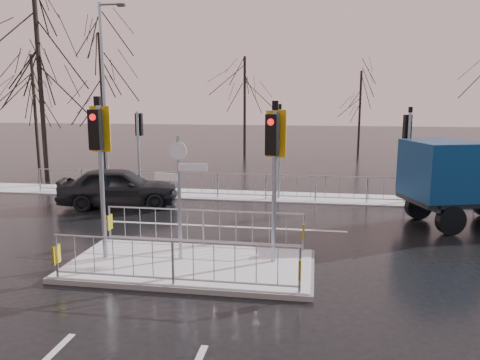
# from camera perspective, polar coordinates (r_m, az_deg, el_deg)

# --- Properties ---
(ground) EXTENTS (120.00, 120.00, 0.00)m
(ground) POSITION_cam_1_polar(r_m,az_deg,el_deg) (11.72, -6.07, -10.61)
(ground) COLOR black
(ground) RESTS_ON ground
(snow_verge) EXTENTS (30.00, 2.00, 0.04)m
(snow_verge) POSITION_cam_1_polar(r_m,az_deg,el_deg) (19.83, 0.46, -1.91)
(snow_verge) COLOR white
(snow_verge) RESTS_ON ground
(lane_markings) EXTENTS (8.00, 11.38, 0.01)m
(lane_markings) POSITION_cam_1_polar(r_m,az_deg,el_deg) (11.42, -6.51, -11.17)
(lane_markings) COLOR silver
(lane_markings) RESTS_ON ground
(traffic_island) EXTENTS (6.00, 3.04, 4.15)m
(traffic_island) POSITION_cam_1_polar(r_m,az_deg,el_deg) (11.60, -6.14, -8.78)
(traffic_island) COLOR slate
(traffic_island) RESTS_ON ground
(far_kerb_fixtures) EXTENTS (18.00, 0.65, 3.83)m
(far_kerb_fixtures) POSITION_cam_1_polar(r_m,az_deg,el_deg) (19.10, 1.10, 0.68)
(far_kerb_fixtures) COLOR #8F949C
(far_kerb_fixtures) RESTS_ON ground
(car_far_lane) EXTENTS (4.75, 2.81, 1.52)m
(car_far_lane) POSITION_cam_1_polar(r_m,az_deg,el_deg) (18.43, -14.57, -0.81)
(car_far_lane) COLOR black
(car_far_lane) RESTS_ON ground
(flatbed_truck) EXTENTS (6.33, 3.84, 2.76)m
(flatbed_truck) POSITION_cam_1_polar(r_m,az_deg,el_deg) (16.66, 25.55, -0.12)
(flatbed_truck) COLOR black
(flatbed_truck) RESTS_ON ground
(tree_near_a) EXTENTS (4.75, 4.75, 8.97)m
(tree_near_a) POSITION_cam_1_polar(r_m,az_deg,el_deg) (25.50, -23.36, 13.71)
(tree_near_a) COLOR black
(tree_near_a) RESTS_ON ground
(tree_near_b) EXTENTS (4.00, 4.00, 7.55)m
(tree_near_b) POSITION_cam_1_polar(r_m,az_deg,el_deg) (25.56, -16.53, 11.93)
(tree_near_b) COLOR black
(tree_near_b) RESTS_ON ground
(tree_near_c) EXTENTS (3.50, 3.50, 6.61)m
(tree_near_c) POSITION_cam_1_polar(r_m,az_deg,el_deg) (28.60, -23.86, 9.96)
(tree_near_c) COLOR black
(tree_near_c) RESTS_ON ground
(tree_far_a) EXTENTS (3.75, 3.75, 7.08)m
(tree_far_a) POSITION_cam_1_polar(r_m,az_deg,el_deg) (32.95, 0.58, 11.26)
(tree_far_a) COLOR black
(tree_far_a) RESTS_ON ground
(tree_far_b) EXTENTS (3.25, 3.25, 6.14)m
(tree_far_b) POSITION_cam_1_polar(r_m,az_deg,el_deg) (34.71, 14.47, 9.82)
(tree_far_b) COLOR black
(tree_far_b) RESTS_ON ground
(street_lamp_left) EXTENTS (1.25, 0.18, 8.20)m
(street_lamp_left) POSITION_cam_1_polar(r_m,az_deg,el_deg) (22.16, -16.12, 10.61)
(street_lamp_left) COLOR #8F949C
(street_lamp_left) RESTS_ON ground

